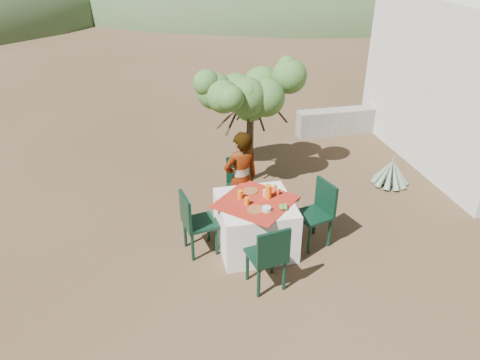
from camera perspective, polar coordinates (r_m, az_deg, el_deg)
name	(u,v)px	position (r m, az deg, el deg)	size (l,w,h in m)	color
ground	(223,240)	(6.97, -2.09, -7.28)	(160.00, 160.00, 0.00)	#3C2C1B
table	(255,224)	(6.62, 1.87, -5.44)	(1.30, 1.30, 0.76)	white
chair_far	(240,184)	(7.35, -0.02, -0.45)	(0.49, 0.49, 0.92)	black
chair_near	(269,255)	(5.82, 3.55, -9.14)	(0.51, 0.51, 0.95)	black
chair_left	(194,221)	(6.46, -5.59, -4.98)	(0.50, 0.50, 0.94)	black
chair_right	(318,210)	(6.73, 9.51, -3.67)	(0.55, 0.55, 0.96)	black
person	(241,179)	(6.94, 0.12, 0.06)	(0.56, 0.37, 1.53)	#8C6651
shrub_tree	(253,98)	(7.98, 1.61, 9.91)	(1.63, 1.60, 1.92)	#423421
agave	(391,173)	(8.69, 17.93, 0.84)	(0.64, 0.65, 0.69)	gray
stone_wall	(354,120)	(10.75, 13.75, 7.10)	(2.60, 0.35, 0.55)	gray
plate_far	(251,191)	(6.64, 1.30, -1.32)	(0.21, 0.21, 0.01)	brown
plate_near	(256,209)	(6.22, 1.92, -3.61)	(0.23, 0.23, 0.01)	brown
glass_far	(240,194)	(6.44, 0.01, -1.77)	(0.08, 0.08, 0.12)	orange
glass_near	(247,201)	(6.30, 0.83, -2.60)	(0.07, 0.07, 0.11)	orange
juice_pitcher	(268,192)	(6.44, 3.45, -1.43)	(0.09, 0.09, 0.20)	orange
bowl_plate	(266,210)	(6.21, 3.25, -3.72)	(0.17, 0.17, 0.01)	brown
white_bowl	(267,209)	(6.19, 3.26, -3.50)	(0.12, 0.12, 0.05)	silver
jar_left	(277,192)	(6.56, 4.58, -1.45)	(0.06, 0.06, 0.09)	orange
jar_right	(275,189)	(6.62, 4.28, -1.05)	(0.06, 0.06, 0.10)	orange
napkin_holder	(266,193)	(6.52, 3.13, -1.58)	(0.07, 0.04, 0.10)	silver
fruit_cluster	(283,207)	(6.25, 5.32, -3.28)	(0.13, 0.12, 0.06)	#498A32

